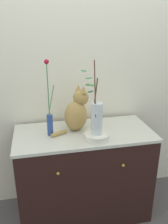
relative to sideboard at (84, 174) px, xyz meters
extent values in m
plane|color=#4F4B4A|center=(0.00, 0.00, -0.42)|extent=(6.00, 6.00, 0.00)
cube|color=silver|center=(0.00, 0.35, 0.88)|extent=(4.40, 0.08, 2.60)
cube|color=black|center=(0.00, 0.00, -0.01)|extent=(1.14, 0.53, 0.82)
cube|color=beige|center=(0.00, 0.00, 0.41)|extent=(1.16, 0.54, 0.02)
sphere|color=#B79338|center=(-0.26, -0.28, 0.23)|extent=(0.02, 0.02, 0.02)
sphere|color=#B79338|center=(0.26, -0.28, 0.23)|extent=(0.02, 0.02, 0.02)
ellipsoid|color=#AB8848|center=(-0.06, 0.06, 0.55)|extent=(0.26, 0.24, 0.25)
sphere|color=#AB8848|center=(-0.01, 0.08, 0.70)|extent=(0.13, 0.13, 0.13)
cone|color=#AB8848|center=(-0.03, 0.12, 0.77)|extent=(0.05, 0.05, 0.06)
cone|color=#AB8848|center=(0.01, 0.05, 0.77)|extent=(0.05, 0.05, 0.06)
cylinder|color=#AB8848|center=(-0.21, -0.02, 0.44)|extent=(0.14, 0.09, 0.03)
cylinder|color=#2B458B|center=(-0.28, 0.00, 0.51)|extent=(0.05, 0.05, 0.18)
cylinder|color=#3F8146|center=(-0.28, 0.00, 0.80)|extent=(0.01, 0.01, 0.40)
sphere|color=#A8122B|center=(-0.28, 0.00, 1.02)|extent=(0.04, 0.04, 0.04)
cylinder|color=#3B7B4D|center=(-0.26, 0.00, 0.72)|extent=(0.06, 0.01, 0.24)
cylinder|color=silver|center=(0.07, -0.15, 0.45)|extent=(0.20, 0.20, 0.05)
cylinder|color=silver|center=(0.07, -0.15, 0.60)|extent=(0.09, 0.09, 0.25)
cylinder|color=#543327|center=(0.05, -0.15, 0.83)|extent=(0.01, 0.09, 0.41)
ellipsoid|color=#497842|center=(0.00, -0.13, 0.86)|extent=(0.04, 0.07, 0.01)
ellipsoid|color=#3A8148|center=(0.01, -0.15, 0.91)|extent=(0.08, 0.07, 0.01)
ellipsoid|color=#3B774B|center=(-0.03, -0.13, 0.97)|extent=(0.05, 0.08, 0.01)
cylinder|color=#43341D|center=(0.06, -0.14, 0.76)|extent=(0.05, 0.05, 0.28)
ellipsoid|color=#417843|center=(0.03, -0.09, 0.80)|extent=(0.07, 0.08, 0.01)
ellipsoid|color=#428B46|center=(0.04, -0.09, 0.85)|extent=(0.05, 0.07, 0.01)
camera|label=1|loc=(-0.37, -1.76, 1.30)|focal=37.89mm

